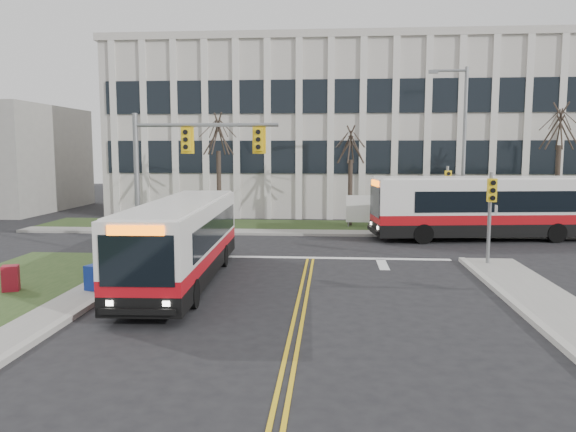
# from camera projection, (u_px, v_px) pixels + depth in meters

# --- Properties ---
(ground) EXTENTS (120.00, 120.00, 0.00)m
(ground) POSITION_uv_depth(u_px,v_px,m) (300.00, 312.00, 16.30)
(ground) COLOR black
(ground) RESTS_ON ground
(sidewalk_cross) EXTENTS (44.00, 1.60, 0.14)m
(sidewalk_cross) POSITION_uv_depth(u_px,v_px,m) (406.00, 234.00, 30.95)
(sidewalk_cross) COLOR #9E9B93
(sidewalk_cross) RESTS_ON ground
(building_lawn) EXTENTS (44.00, 5.00, 0.12)m
(building_lawn) POSITION_uv_depth(u_px,v_px,m) (400.00, 227.00, 33.73)
(building_lawn) COLOR #2C441D
(building_lawn) RESTS_ON ground
(office_building) EXTENTS (40.00, 16.00, 12.00)m
(office_building) POSITION_uv_depth(u_px,v_px,m) (384.00, 133.00, 44.91)
(office_building) COLOR #B7B2A9
(office_building) RESTS_ON ground
(mast_arm_signal) EXTENTS (6.11, 0.38, 6.20)m
(mast_arm_signal) POSITION_uv_depth(u_px,v_px,m) (175.00, 160.00, 23.33)
(mast_arm_signal) COLOR slate
(mast_arm_signal) RESTS_ON ground
(signal_pole_near) EXTENTS (0.34, 0.39, 3.80)m
(signal_pole_near) POSITION_uv_depth(u_px,v_px,m) (491.00, 205.00, 22.28)
(signal_pole_near) COLOR slate
(signal_pole_near) RESTS_ON ground
(signal_pole_far) EXTENTS (0.34, 0.39, 3.80)m
(signal_pole_far) POSITION_uv_depth(u_px,v_px,m) (447.00, 190.00, 30.69)
(signal_pole_far) COLOR slate
(signal_pole_far) RESTS_ON ground
(streetlight) EXTENTS (2.15, 0.25, 9.20)m
(streetlight) POSITION_uv_depth(u_px,v_px,m) (461.00, 141.00, 31.11)
(streetlight) COLOR slate
(streetlight) RESTS_ON ground
(directory_sign) EXTENTS (1.50, 0.12, 2.00)m
(directory_sign) POSITION_uv_depth(u_px,v_px,m) (359.00, 209.00, 33.30)
(directory_sign) COLOR slate
(directory_sign) RESTS_ON ground
(tree_left) EXTENTS (1.80, 1.80, 7.70)m
(tree_left) POSITION_uv_depth(u_px,v_px,m) (218.00, 136.00, 33.94)
(tree_left) COLOR #42352B
(tree_left) RESTS_ON ground
(tree_mid) EXTENTS (1.80, 1.80, 6.82)m
(tree_mid) POSITION_uv_depth(u_px,v_px,m) (351.00, 146.00, 33.59)
(tree_mid) COLOR #42352B
(tree_mid) RESTS_ON ground
(tree_right) EXTENTS (1.80, 1.80, 8.25)m
(tree_right) POSITION_uv_depth(u_px,v_px,m) (560.00, 128.00, 32.34)
(tree_right) COLOR #42352B
(tree_right) RESTS_ON ground
(bus_main) EXTENTS (2.75, 10.70, 2.83)m
(bus_main) POSITION_uv_depth(u_px,v_px,m) (183.00, 243.00, 19.87)
(bus_main) COLOR silver
(bus_main) RESTS_ON ground
(bus_cross) EXTENTS (12.30, 4.15, 3.22)m
(bus_cross) POSITION_uv_depth(u_px,v_px,m) (489.00, 209.00, 29.26)
(bus_cross) COLOR silver
(bus_cross) RESTS_ON ground
(newspaper_box_blue) EXTENTS (0.61, 0.57, 0.95)m
(newspaper_box_blue) POSITION_uv_depth(u_px,v_px,m) (94.00, 280.00, 18.28)
(newspaper_box_blue) COLOR navy
(newspaper_box_blue) RESTS_ON ground
(newspaper_box_red) EXTENTS (0.63, 0.60, 0.95)m
(newspaper_box_red) POSITION_uv_depth(u_px,v_px,m) (11.00, 280.00, 18.24)
(newspaper_box_red) COLOR maroon
(newspaper_box_red) RESTS_ON ground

